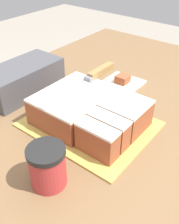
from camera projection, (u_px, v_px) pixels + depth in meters
The scene contains 8 objects.
countertop at pixel (113, 212), 1.05m from camera, with size 1.40×1.10×0.92m.
cake_board at pixel (89, 124), 0.77m from camera, with size 0.28×0.35×0.01m.
cake at pixel (89, 111), 0.75m from camera, with size 0.22×0.29×0.08m.
knife at pixel (94, 75), 0.82m from camera, with size 0.32×0.03×0.02m.
coffee_cup at pixel (46, 165), 0.57m from camera, with size 0.08×0.08×0.10m.
paper_napkin at pixel (122, 83), 0.97m from camera, with size 0.13×0.13×0.01m.
brownie at pixel (123, 79), 0.96m from camera, with size 0.04×0.04×0.03m.
storage_box at pixel (23, 79), 0.90m from camera, with size 0.27×0.14×0.10m.
Camera 1 is at (-0.55, -0.32, 1.39)m, focal length 42.00 mm.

